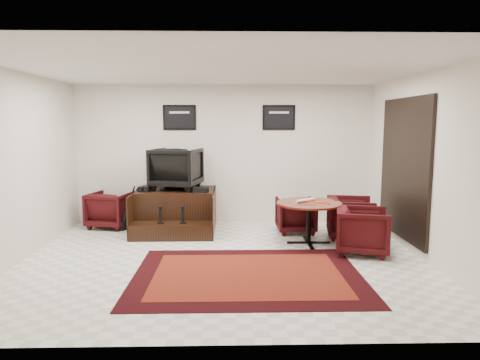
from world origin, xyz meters
name	(u,v)px	position (x,y,z in m)	size (l,w,h in m)	color
ground	(223,260)	(0.00, 0.00, 0.00)	(6.00, 6.00, 0.00)	white
room_shell	(250,140)	(0.41, 0.12, 1.79)	(6.02, 5.02, 2.81)	silver
area_rug	(248,275)	(0.34, -0.67, 0.01)	(3.07, 2.30, 0.01)	black
shine_podium	(176,211)	(-0.93, 1.88, 0.35)	(1.49, 1.53, 0.77)	black
shine_chair	(176,166)	(-0.93, 2.03, 1.21)	(0.86, 0.81, 0.89)	black
shoes_pair	(146,188)	(-1.47, 1.78, 0.82)	(0.27, 0.31, 0.10)	black
polish_kit	(201,190)	(-0.43, 1.63, 0.81)	(0.26, 0.18, 0.09)	black
umbrella_black	(128,207)	(-1.82, 1.80, 0.45)	(0.34, 0.13, 0.90)	black
umbrella_hooked	(131,208)	(-1.79, 1.87, 0.42)	(0.31, 0.12, 0.84)	black
armchair_side	(110,208)	(-2.24, 2.10, 0.39)	(0.75, 0.70, 0.77)	black
meeting_table	(309,207)	(1.44, 0.85, 0.62)	(1.09, 1.09, 0.71)	#4A110A
table_chair_back	(296,213)	(1.34, 1.63, 0.36)	(0.69, 0.65, 0.71)	black
table_chair_window	(351,215)	(2.27, 1.23, 0.40)	(0.78, 0.73, 0.80)	black
table_chair_corner	(362,228)	(2.19, 0.28, 0.40)	(0.77, 0.72, 0.79)	black
paper_roll	(306,200)	(1.40, 0.92, 0.74)	(0.05, 0.05, 0.42)	silver
table_clutter	(316,202)	(1.55, 0.81, 0.72)	(0.56, 0.38, 0.01)	#F44F0D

